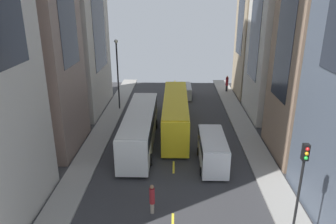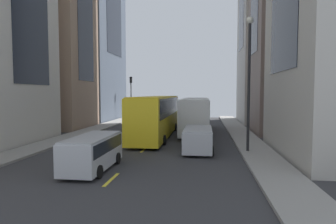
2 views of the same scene
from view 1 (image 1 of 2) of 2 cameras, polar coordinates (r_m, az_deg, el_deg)
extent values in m
plane|color=#333335|center=(33.10, 1.10, -3.83)|extent=(41.26, 41.26, 0.00)
cube|color=gray|center=(33.93, -11.71, -3.51)|extent=(2.24, 44.00, 0.15)
cube|color=gray|center=(33.89, 13.93, -3.73)|extent=(2.24, 44.00, 0.15)
cube|color=yellow|center=(21.06, 0.86, -19.38)|extent=(0.16, 2.00, 0.01)
cube|color=yellow|center=(26.84, 1.01, -9.86)|extent=(0.16, 2.00, 0.01)
cube|color=yellow|center=(33.09, 1.10, -3.82)|extent=(0.16, 2.00, 0.01)
cube|color=yellow|center=(39.60, 1.16, 0.27)|extent=(0.16, 2.00, 0.01)
cube|color=yellow|center=(46.25, 1.20, 3.19)|extent=(0.16, 2.00, 0.01)
cube|color=yellow|center=(52.99, 1.24, 5.38)|extent=(0.16, 2.00, 0.01)
cube|color=#B7B2A8|center=(40.07, -18.45, 16.46)|extent=(8.31, 10.83, 23.15)
cube|color=#1E232D|center=(40.07, -18.45, 16.46)|extent=(8.39, 5.96, 12.73)
cube|color=beige|center=(38.40, 21.45, 13.74)|extent=(8.08, 8.17, 20.14)
cube|color=#1E232D|center=(38.40, 21.45, 13.74)|extent=(8.16, 4.50, 11.08)
cube|color=tan|center=(46.22, 17.28, 18.67)|extent=(6.40, 7.22, 25.96)
cube|color=#1E232D|center=(46.22, 17.28, 18.67)|extent=(6.46, 3.97, 14.28)
cube|color=silver|center=(30.05, -5.06, -2.78)|extent=(2.55, 12.65, 3.00)
cube|color=black|center=(29.73, -5.11, -1.27)|extent=(2.60, 11.64, 1.20)
cube|color=beige|center=(29.49, -5.15, -0.02)|extent=(2.45, 12.14, 0.08)
cylinder|color=black|center=(34.27, -6.25, -2.18)|extent=(0.46, 1.00, 1.00)
cylinder|color=black|center=(34.05, -2.33, -2.23)|extent=(0.46, 1.00, 1.00)
cylinder|color=black|center=(27.25, -8.35, -8.41)|extent=(0.46, 1.00, 1.00)
cylinder|color=black|center=(26.97, -3.37, -8.54)|extent=(0.46, 1.00, 1.00)
cube|color=yellow|center=(33.28, 1.35, -0.24)|extent=(2.45, 13.51, 3.30)
cube|color=black|center=(32.99, 1.36, 1.15)|extent=(2.50, 12.43, 1.48)
cube|color=gold|center=(32.73, 1.37, 2.53)|extent=(2.35, 12.97, 0.08)
cylinder|color=black|center=(37.73, -0.37, -0.14)|extent=(0.44, 0.76, 0.76)
cylinder|color=black|center=(37.73, 3.05, -0.17)|extent=(0.44, 0.76, 0.76)
cylinder|color=black|center=(30.01, -0.86, -5.65)|extent=(0.44, 0.76, 0.76)
cylinder|color=black|center=(30.01, 3.47, -5.68)|extent=(0.44, 0.76, 0.76)
cube|color=white|center=(26.82, 7.98, -6.83)|extent=(2.05, 5.65, 2.30)
cube|color=black|center=(26.49, 8.06, -5.37)|extent=(2.09, 5.19, 0.69)
cube|color=silver|center=(26.31, 8.10, -4.52)|extent=(1.97, 5.42, 0.08)
cylinder|color=black|center=(28.73, 5.63, -7.03)|extent=(0.37, 0.72, 0.72)
cylinder|color=black|center=(28.94, 9.38, -7.01)|extent=(0.37, 0.72, 0.72)
cylinder|color=black|center=(25.67, 6.17, -10.57)|extent=(0.37, 0.72, 0.72)
cylinder|color=black|center=(25.90, 10.40, -10.51)|extent=(0.37, 0.72, 0.72)
cube|color=#B7BABF|center=(44.62, 3.06, 3.74)|extent=(1.71, 4.47, 1.47)
cube|color=black|center=(44.51, 3.07, 4.21)|extent=(1.74, 4.11, 0.62)
cube|color=#9C9EA2|center=(44.41, 3.08, 4.71)|extent=(1.64, 4.29, 0.08)
cylinder|color=black|center=(46.10, 2.03, 3.52)|extent=(0.31, 0.62, 0.62)
cylinder|color=black|center=(46.14, 3.98, 3.50)|extent=(0.31, 0.62, 0.62)
cylinder|color=black|center=(43.45, 2.06, 2.49)|extent=(0.31, 0.62, 0.62)
cylinder|color=black|center=(43.50, 4.13, 2.47)|extent=(0.31, 0.62, 0.62)
cube|color=#B7BABF|center=(39.66, -4.15, 1.51)|extent=(1.81, 4.38, 1.32)
cube|color=black|center=(39.56, -4.16, 1.96)|extent=(1.85, 4.03, 0.55)
cube|color=#9C9EA2|center=(39.45, -4.18, 2.47)|extent=(1.74, 4.21, 0.08)
cylinder|color=black|center=(41.19, -5.11, 1.43)|extent=(0.33, 0.62, 0.62)
cylinder|color=black|center=(41.04, -2.80, 1.42)|extent=(0.33, 0.62, 0.62)
cylinder|color=black|center=(38.64, -5.55, 0.15)|extent=(0.33, 0.62, 0.62)
cylinder|color=black|center=(38.48, -3.09, 0.13)|extent=(0.33, 0.62, 0.62)
cylinder|color=black|center=(47.93, 10.46, 4.19)|extent=(0.30, 0.30, 0.87)
cylinder|color=maroon|center=(47.66, 10.54, 5.40)|extent=(0.40, 0.40, 1.23)
sphere|color=beige|center=(47.48, 10.60, 6.27)|extent=(0.25, 0.25, 0.25)
cylinder|color=gray|center=(21.69, -2.83, -16.81)|extent=(0.26, 0.26, 0.75)
cylinder|color=maroon|center=(21.15, -2.88, -14.79)|extent=(0.35, 0.35, 1.11)
sphere|color=#8C6647|center=(20.76, -2.91, -13.24)|extent=(0.25, 0.25, 0.25)
cylinder|color=black|center=(19.35, 22.14, -14.83)|extent=(0.14, 0.14, 5.27)
cube|color=black|center=(17.86, 23.42, -6.61)|extent=(0.32, 0.32, 0.90)
sphere|color=red|center=(17.61, 23.74, -6.12)|extent=(0.20, 0.20, 0.20)
sphere|color=orange|center=(17.71, 23.63, -6.86)|extent=(0.20, 0.20, 0.20)
sphere|color=green|center=(17.82, 23.51, -7.58)|extent=(0.20, 0.20, 0.20)
cylinder|color=black|center=(39.27, -8.96, 6.26)|extent=(0.18, 0.18, 8.12)
sphere|color=silver|center=(38.50, -9.31, 12.41)|extent=(0.44, 0.44, 0.44)
camera|label=2|loc=(57.47, -2.91, 10.42)|focal=30.85mm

